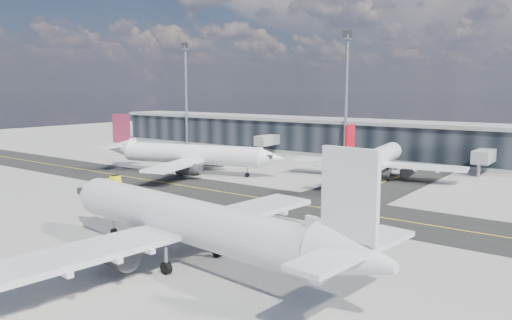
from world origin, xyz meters
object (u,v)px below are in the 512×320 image
object	(u,v)px
service_van	(398,171)
airliner_af	(190,154)
airliner_redtail	(374,160)
baggage_tug	(113,181)
airliner_near	(190,222)

from	to	relation	value
service_van	airliner_af	bearing A→B (deg)	-159.94
airliner_redtail	baggage_tug	size ratio (longest dim) A/B	10.82
baggage_tug	service_van	distance (m)	51.92
airliner_near	baggage_tug	size ratio (longest dim) A/B	12.30
airliner_af	airliner_redtail	bearing A→B (deg)	99.27
airliner_redtail	baggage_tug	xyz separation A→B (m)	(-31.82, -32.05, -2.53)
airliner_redtail	airliner_near	distance (m)	51.15
airliner_af	airliner_near	size ratio (longest dim) A/B	0.90
airliner_redtail	airliner_af	bearing A→B (deg)	-163.36
airliner_near	baggage_tug	distance (m)	40.73
airliner_af	airliner_redtail	size ratio (longest dim) A/B	1.02
service_van	baggage_tug	bearing A→B (deg)	-144.52
airliner_redtail	service_van	size ratio (longest dim) A/B	7.35
airliner_af	airliner_near	xyz separation A→B (m)	(35.15, -36.22, 0.36)
airliner_near	baggage_tug	xyz separation A→B (m)	(-35.94, 18.93, -3.01)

